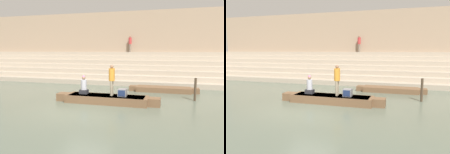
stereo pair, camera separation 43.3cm
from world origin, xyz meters
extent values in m
plane|color=#566051|center=(0.00, 0.00, 0.00)|extent=(120.00, 120.00, 0.00)
cube|color=tan|center=(0.00, 10.22, 0.20)|extent=(36.00, 5.24, 0.40)
cube|color=#B2A28D|center=(0.00, 10.59, 0.60)|extent=(36.00, 4.49, 0.40)
cube|color=tan|center=(0.00, 10.97, 0.99)|extent=(36.00, 3.74, 0.40)
cube|color=#B2A28D|center=(0.00, 11.34, 1.39)|extent=(36.00, 3.00, 0.40)
cube|color=tan|center=(0.00, 11.71, 1.79)|extent=(36.00, 2.25, 0.40)
cube|color=#B2A28D|center=(0.00, 12.09, 2.18)|extent=(36.00, 1.50, 0.40)
cube|color=tan|center=(0.00, 12.46, 2.58)|extent=(36.00, 0.75, 0.40)
cube|color=tan|center=(0.00, 13.44, 3.49)|extent=(34.20, 1.20, 6.97)
cube|color=brown|center=(0.00, 12.82, 0.30)|extent=(34.20, 0.12, 0.60)
cube|color=brown|center=(0.65, 1.69, 0.22)|extent=(4.66, 1.18, 0.44)
cube|color=#993328|center=(0.65, 1.69, 0.42)|extent=(4.29, 1.08, 0.05)
cube|color=brown|center=(3.31, 1.69, 0.22)|extent=(0.65, 0.65, 0.44)
cube|color=brown|center=(-2.01, 1.69, 0.22)|extent=(0.65, 0.65, 0.44)
cylinder|color=olive|center=(-0.05, 2.38, 0.34)|extent=(2.86, 0.04, 0.04)
cylinder|color=gray|center=(0.94, 1.86, 0.86)|extent=(0.14, 0.14, 0.83)
cylinder|color=gray|center=(0.94, 1.68, 0.86)|extent=(0.14, 0.14, 0.83)
cylinder|color=orange|center=(0.94, 1.77, 1.62)|extent=(0.34, 0.34, 0.69)
sphere|color=#8C664C|center=(0.94, 1.77, 2.07)|extent=(0.20, 0.20, 0.20)
cube|color=#28282D|center=(-0.76, 1.81, 0.56)|extent=(0.47, 0.37, 0.24)
cylinder|color=#B2B2BC|center=(-0.76, 1.81, 0.98)|extent=(0.34, 0.34, 0.59)
sphere|color=#8C664C|center=(-0.76, 1.81, 1.37)|extent=(0.20, 0.20, 0.20)
sphere|color=pink|center=(-0.76, 1.81, 1.44)|extent=(0.17, 0.17, 0.17)
cube|color=slate|center=(1.57, 1.70, 0.65)|extent=(0.46, 0.45, 0.41)
cube|color=navy|center=(1.57, 1.47, 0.65)|extent=(0.38, 0.02, 0.33)
cube|color=brown|center=(3.61, 5.99, 0.18)|extent=(3.80, 1.20, 0.35)
cube|color=tan|center=(3.61, 5.99, 0.33)|extent=(3.49, 1.10, 0.05)
cube|color=brown|center=(5.77, 5.99, 0.18)|extent=(0.53, 0.66, 0.35)
cube|color=brown|center=(1.45, 5.99, 0.18)|extent=(0.53, 0.66, 0.35)
cylinder|color=#473828|center=(5.52, 3.57, 0.68)|extent=(0.14, 0.14, 1.36)
cylinder|color=#756656|center=(-0.04, 12.55, 3.18)|extent=(0.13, 0.13, 0.80)
cylinder|color=#756656|center=(-0.04, 12.38, 3.18)|extent=(0.13, 0.13, 0.80)
cylinder|color=#B23333|center=(-0.04, 12.46, 3.91)|extent=(0.31, 0.31, 0.67)
sphere|color=#8C664C|center=(-0.04, 12.46, 4.34)|extent=(0.19, 0.19, 0.19)
camera|label=1|loc=(4.13, -9.85, 2.97)|focal=35.00mm
camera|label=2|loc=(4.55, -9.73, 2.97)|focal=35.00mm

